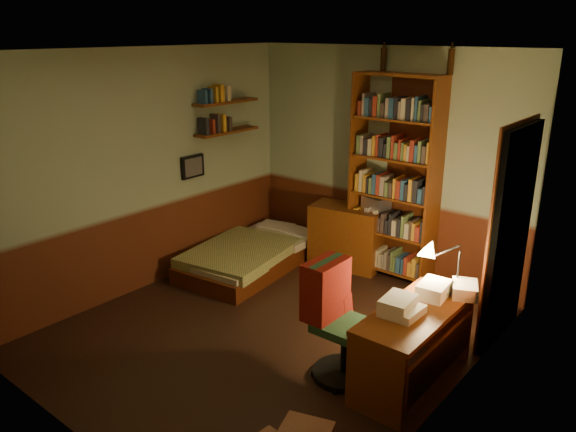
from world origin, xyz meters
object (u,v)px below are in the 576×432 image
Objects in this scene: desk_lamp at (459,259)px; dresser at (346,236)px; bookshelf at (394,180)px; desk at (413,347)px; bed at (250,248)px; mini_stereo at (376,203)px; office_chair at (345,321)px.

dresser is at bearing 159.87° from desk_lamp.
dresser is at bearing -166.45° from bookshelf.
bookshelf is 2.28m from desk.
bookshelf reaches higher than desk.
bed is 2.76m from desk.
mini_stereo is at bearing 31.43° from bed.
bed is 1.60m from mini_stereo.
bed is at bearing -146.87° from dresser.
office_chair is (1.29, -1.96, 0.15)m from dresser.
bed is at bearing -128.16° from mini_stereo.
bed is 1.89m from bookshelf.
dresser is 0.57m from mini_stereo.
desk_lamp is at bearing -12.93° from bed.
mini_stereo reaches higher than bed.
bookshelf is at bearing 4.18° from mini_stereo.
office_chair is (0.97, -2.08, -0.31)m from mini_stereo.
desk_lamp is at bearing 56.59° from office_chair.
bookshelf is at bearing 148.17° from desk_lamp.
desk_lamp is 0.53× the size of office_chair.
desk_lamp is (1.53, -1.22, 0.10)m from mini_stereo.
bed is at bearing -175.76° from desk_lamp.
office_chair is (-0.47, -0.29, 0.20)m from desk.
dresser reaches higher than desk.
office_chair is at bearing -51.14° from mini_stereo.
dresser is 2.96× the size of mini_stereo.
mini_stereo reaches higher than desk.
office_chair is at bearing -65.35° from bookshelf.
bookshelf reaches higher than bed.
bed is 2.80m from desk_lamp.
bookshelf is 2.26m from office_chair.
desk is at bearing -24.97° from bed.
desk reaches higher than bed.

